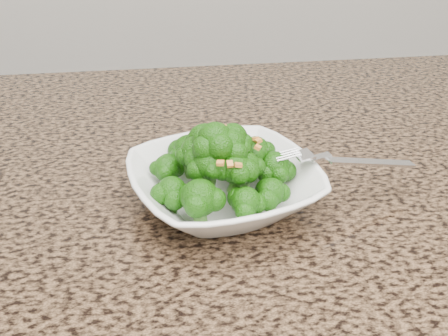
{
  "coord_description": "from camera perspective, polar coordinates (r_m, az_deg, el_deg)",
  "views": [
    {
      "loc": [
        0.0,
        -0.23,
        1.25
      ],
      "look_at": [
        0.08,
        0.32,
        0.95
      ],
      "focal_mm": 45.0,
      "sensor_mm": 36.0,
      "label": 1
    }
  ],
  "objects": [
    {
      "name": "fork",
      "position": [
        0.65,
        10.17,
        1.15
      ],
      "size": [
        0.19,
        0.06,
        0.01
      ],
      "primitive_type": null,
      "rotation": [
        0.0,
        0.0,
        0.18
      ],
      "color": "silver",
      "rests_on": "bowl"
    },
    {
      "name": "broccoli_pile",
      "position": [
        0.61,
        0.0,
        3.01
      ],
      "size": [
        0.19,
        0.19,
        0.07
      ],
      "primitive_type": null,
      "color": "#1A5A0A",
      "rests_on": "bowl"
    },
    {
      "name": "garlic_topping",
      "position": [
        0.6,
        0.0,
        6.3
      ],
      "size": [
        0.11,
        0.11,
        0.01
      ],
      "primitive_type": null,
      "color": "#F0983A",
      "rests_on": "broccoli_pile"
    },
    {
      "name": "granite_counter",
      "position": [
        0.64,
        -6.64,
        -6.32
      ],
      "size": [
        1.64,
        1.04,
        0.03
      ],
      "primitive_type": "cube",
      "color": "brown",
      "rests_on": "cabinet"
    },
    {
      "name": "bowl",
      "position": [
        0.64,
        0.0,
        -1.89
      ],
      "size": [
        0.26,
        0.26,
        0.05
      ],
      "primitive_type": "imported",
      "rotation": [
        0.0,
        0.0,
        0.25
      ],
      "color": "white",
      "rests_on": "granite_counter"
    }
  ]
}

